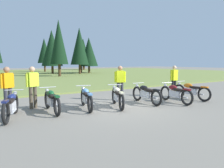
{
  "coord_description": "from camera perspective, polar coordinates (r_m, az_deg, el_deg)",
  "views": [
    {
      "loc": [
        -4.6,
        -6.88,
        1.81
      ],
      "look_at": [
        0.0,
        0.6,
        0.9
      ],
      "focal_mm": 32.79,
      "sensor_mm": 36.0,
      "label": 1
    }
  ],
  "objects": [
    {
      "name": "ground_plane",
      "position": [
        8.47,
        2.14,
        -6.42
      ],
      "size": [
        140.0,
        140.0,
        0.0
      ],
      "primitive_type": "plane",
      "color": "gray"
    },
    {
      "name": "grass_moorland",
      "position": [
        33.76,
        -23.75,
        2.43
      ],
      "size": [
        80.0,
        44.0,
        0.1
      ],
      "primitive_type": "cube",
      "color": "olive",
      "rests_on": "ground"
    },
    {
      "name": "forest_treeline",
      "position": [
        39.6,
        -25.82,
        9.13
      ],
      "size": [
        37.34,
        29.69,
        8.66
      ],
      "color": "#47331E",
      "rests_on": "ground"
    },
    {
      "name": "motorcycle_navy",
      "position": [
        7.48,
        -26.32,
        -5.28
      ],
      "size": [
        0.83,
        2.04,
        0.88
      ],
      "color": "black",
      "rests_on": "ground"
    },
    {
      "name": "motorcycle_british_green",
      "position": [
        7.85,
        -16.47,
        -4.39
      ],
      "size": [
        0.62,
        2.1,
        0.88
      ],
      "color": "black",
      "rests_on": "ground"
    },
    {
      "name": "motorcycle_sky_blue",
      "position": [
        8.13,
        -7.18,
        -3.85
      ],
      "size": [
        0.74,
        2.07,
        0.88
      ],
      "color": "black",
      "rests_on": "ground"
    },
    {
      "name": "motorcycle_cream",
      "position": [
        8.42,
        1.55,
        -3.47
      ],
      "size": [
        0.93,
        2.0,
        0.88
      ],
      "color": "black",
      "rests_on": "ground"
    },
    {
      "name": "motorcycle_black",
      "position": [
        9.3,
        9.44,
        -2.65
      ],
      "size": [
        0.62,
        2.1,
        0.88
      ],
      "color": "black",
      "rests_on": "ground"
    },
    {
      "name": "motorcycle_maroon",
      "position": [
        9.76,
        17.22,
        -2.44
      ],
      "size": [
        0.62,
        2.1,
        0.88
      ],
      "color": "black",
      "rests_on": "ground"
    },
    {
      "name": "motorcycle_orange",
      "position": [
        10.87,
        21.13,
        -1.74
      ],
      "size": [
        0.62,
        2.1,
        0.88
      ],
      "color": "black",
      "rests_on": "ground"
    },
    {
      "name": "rider_checking_bike",
      "position": [
        11.39,
        16.9,
        1.32
      ],
      "size": [
        0.55,
        0.25,
        1.67
      ],
      "color": "black",
      "rests_on": "ground"
    },
    {
      "name": "rider_with_back_turned",
      "position": [
        9.83,
        2.28,
        0.88
      ],
      "size": [
        0.5,
        0.36,
        1.67
      ],
      "color": "#2D2D38",
      "rests_on": "ground"
    },
    {
      "name": "rider_near_row_end",
      "position": [
        8.65,
        -21.26,
        -0.21
      ],
      "size": [
        0.52,
        0.33,
        1.67
      ],
      "color": "#4C4233",
      "rests_on": "ground"
    },
    {
      "name": "rider_in_hivis_vest",
      "position": [
        8.58,
        -27.14,
        -0.5
      ],
      "size": [
        0.49,
        0.37,
        1.67
      ],
      "color": "#2D2D38",
      "rests_on": "ground"
    }
  ]
}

